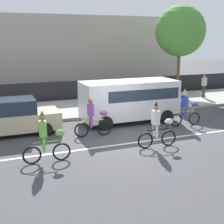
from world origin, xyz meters
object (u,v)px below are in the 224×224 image
at_px(parade_cyclist_zebra, 158,127).
at_px(parked_car_beige, 14,117).
at_px(parade_cyclist_cobalt, 186,110).
at_px(pedestrian_onlooker, 204,86).
at_px(parade_cyclist_purple, 93,118).
at_px(parked_van_white, 130,98).
at_px(parade_cyclist_lime, 47,140).

xyz_separation_m(parade_cyclist_zebra, parked_car_beige, (-5.26, 4.07, -0.06)).
distance_m(parade_cyclist_cobalt, pedestrian_onlooker, 7.47).
bearing_deg(parked_car_beige, parade_cyclist_purple, -27.75).
distance_m(parade_cyclist_purple, parked_car_beige, 3.71).
bearing_deg(parked_car_beige, parade_cyclist_cobalt, -12.44).
relative_size(parked_van_white, parked_car_beige, 1.22).
height_order(parade_cyclist_purple, parade_cyclist_zebra, same).
xyz_separation_m(parade_cyclist_lime, parade_cyclist_purple, (2.48, 2.27, 0.00)).
bearing_deg(parade_cyclist_cobalt, parade_cyclist_purple, 179.12).
bearing_deg(parade_cyclist_purple, parade_cyclist_cobalt, -0.88).
distance_m(parade_cyclist_zebra, pedestrian_onlooker, 11.14).
bearing_deg(pedestrian_onlooker, parade_cyclist_purple, -152.44).
xyz_separation_m(parade_cyclist_purple, parked_van_white, (2.63, 1.70, 0.44)).
bearing_deg(parked_van_white, parked_car_beige, 179.74).
height_order(parade_cyclist_cobalt, parked_van_white, parked_van_white).
bearing_deg(parade_cyclist_lime, parked_van_white, 37.85).
relative_size(parade_cyclist_zebra, parked_van_white, 0.38).
height_order(parade_cyclist_zebra, pedestrian_onlooker, parade_cyclist_zebra).
distance_m(parade_cyclist_purple, parked_van_white, 3.16).
bearing_deg(parked_van_white, parade_cyclist_purple, -147.08).
distance_m(parade_cyclist_lime, parade_cyclist_cobalt, 7.69).
bearing_deg(parade_cyclist_zebra, parked_car_beige, 142.27).
bearing_deg(parade_cyclist_lime, parade_cyclist_cobalt, 16.58).
bearing_deg(parade_cyclist_cobalt, parade_cyclist_lime, -163.42).
distance_m(parked_van_white, pedestrian_onlooker, 8.29).
height_order(parked_van_white, pedestrian_onlooker, parked_van_white).
xyz_separation_m(parade_cyclist_lime, pedestrian_onlooker, (12.58, 7.54, 0.17)).
height_order(parade_cyclist_lime, pedestrian_onlooker, parade_cyclist_lime).
height_order(parade_cyclist_lime, parked_van_white, parked_van_white).
xyz_separation_m(parade_cyclist_zebra, parade_cyclist_cobalt, (2.91, 2.27, 0.00)).
bearing_deg(parade_cyclist_purple, parade_cyclist_lime, -137.57).
height_order(parade_cyclist_lime, parade_cyclist_cobalt, same).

